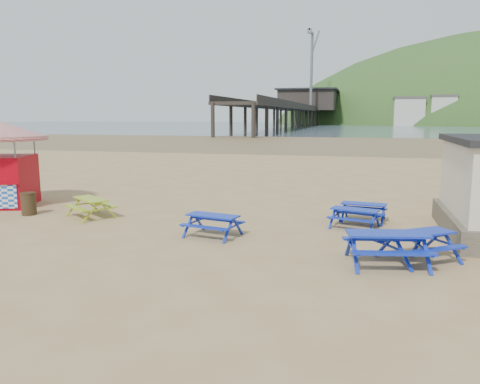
# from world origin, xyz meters

# --- Properties ---
(ground) EXTENTS (400.00, 400.00, 0.00)m
(ground) POSITION_xyz_m (0.00, 0.00, 0.00)
(ground) COLOR tan
(ground) RESTS_ON ground
(wet_sand) EXTENTS (400.00, 400.00, 0.00)m
(wet_sand) POSITION_xyz_m (0.00, 55.00, 0.00)
(wet_sand) COLOR brown
(wet_sand) RESTS_ON ground
(sea) EXTENTS (400.00, 400.00, 0.00)m
(sea) POSITION_xyz_m (0.00, 170.00, 0.01)
(sea) COLOR #4B5E6B
(sea) RESTS_ON ground
(picnic_table_blue_b) EXTENTS (1.86, 1.65, 0.66)m
(picnic_table_blue_b) POSITION_xyz_m (3.97, 1.04, 0.33)
(picnic_table_blue_b) COLOR #041596
(picnic_table_blue_b) RESTS_ON ground
(picnic_table_blue_c) EXTENTS (1.71, 1.44, 0.66)m
(picnic_table_blue_c) POSITION_xyz_m (4.26, 2.16, 0.33)
(picnic_table_blue_c) COLOR #041596
(picnic_table_blue_c) RESTS_ON ground
(picnic_table_blue_d) EXTENTS (1.90, 1.64, 0.70)m
(picnic_table_blue_d) POSITION_xyz_m (-0.38, -1.26, 0.35)
(picnic_table_blue_d) COLOR #041596
(picnic_table_blue_d) RESTS_ON ground
(picnic_table_blue_e) EXTENTS (2.31, 2.00, 0.85)m
(picnic_table_blue_e) POSITION_xyz_m (4.83, -2.90, 0.43)
(picnic_table_blue_e) COLOR #041596
(picnic_table_blue_e) RESTS_ON ground
(picnic_table_blue_f) EXTENTS (2.38, 2.30, 0.78)m
(picnic_table_blue_f) POSITION_xyz_m (5.66, -2.30, 0.39)
(picnic_table_blue_f) COLOR #041596
(picnic_table_blue_f) RESTS_ON ground
(picnic_table_yellow) EXTENTS (2.20, 2.11, 0.72)m
(picnic_table_yellow) POSITION_xyz_m (-5.72, 0.30, 0.36)
(picnic_table_yellow) COLOR #9DA91F
(picnic_table_yellow) RESTS_ON ground
(litter_bin) EXTENTS (0.60, 0.60, 0.87)m
(litter_bin) POSITION_xyz_m (-8.28, 0.07, 0.44)
(litter_bin) COLOR #3A2919
(litter_bin) RESTS_ON ground
(pier) EXTENTS (24.00, 220.00, 39.29)m
(pier) POSITION_xyz_m (-17.99, 178.23, 5.46)
(pier) COLOR black
(pier) RESTS_ON ground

